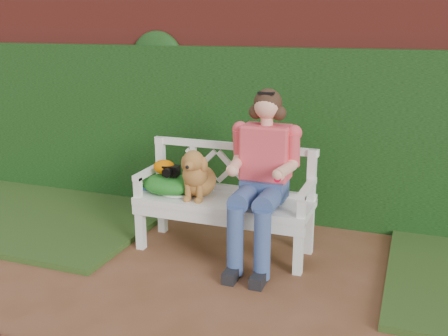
% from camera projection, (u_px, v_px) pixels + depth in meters
% --- Properties ---
extents(ground, '(60.00, 60.00, 0.00)m').
position_uv_depth(ground, '(224.00, 295.00, 3.83)').
color(ground, brown).
extents(brick_wall, '(10.00, 0.30, 2.20)m').
position_uv_depth(brick_wall, '(289.00, 108.00, 5.26)').
color(brick_wall, maroon).
rests_on(brick_wall, ground).
extents(ivy_hedge, '(10.00, 0.18, 1.70)m').
position_uv_depth(ivy_hedge, '(283.00, 136.00, 5.12)').
color(ivy_hedge, '#24591F').
rests_on(ivy_hedge, ground).
extents(grass_left, '(2.60, 2.00, 0.05)m').
position_uv_depth(grass_left, '(38.00, 212.00, 5.44)').
color(grass_left, black).
rests_on(grass_left, ground).
extents(garden_bench, '(1.65, 0.81, 0.48)m').
position_uv_depth(garden_bench, '(224.00, 225.00, 4.52)').
color(garden_bench, white).
rests_on(garden_bench, ground).
extents(seated_woman, '(0.72, 0.88, 1.41)m').
position_uv_depth(seated_woman, '(264.00, 178.00, 4.26)').
color(seated_woman, '#FB4E84').
rests_on(seated_woman, ground).
extents(dog, '(0.34, 0.43, 0.44)m').
position_uv_depth(dog, '(198.00, 172.00, 4.43)').
color(dog, '#AA5328').
rests_on(dog, garden_bench).
extents(tennis_racket, '(0.62, 0.35, 0.03)m').
position_uv_depth(tennis_racket, '(174.00, 192.00, 4.57)').
color(tennis_racket, silver).
rests_on(tennis_racket, garden_bench).
extents(green_bag, '(0.53, 0.43, 0.17)m').
position_uv_depth(green_bag, '(169.00, 184.00, 4.58)').
color(green_bag, '#25721C').
rests_on(green_bag, garden_bench).
extents(camera_item, '(0.14, 0.10, 0.09)m').
position_uv_depth(camera_item, '(171.00, 171.00, 4.52)').
color(camera_item, black).
rests_on(camera_item, green_bag).
extents(baseball_glove, '(0.21, 0.17, 0.13)m').
position_uv_depth(baseball_glove, '(164.00, 167.00, 4.56)').
color(baseball_glove, '#E36B00').
rests_on(baseball_glove, green_bag).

